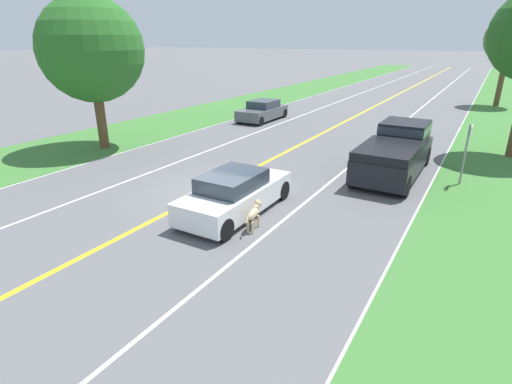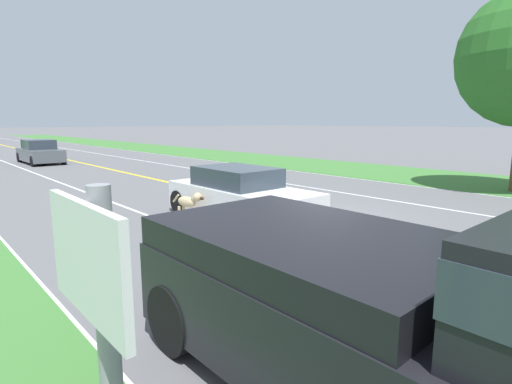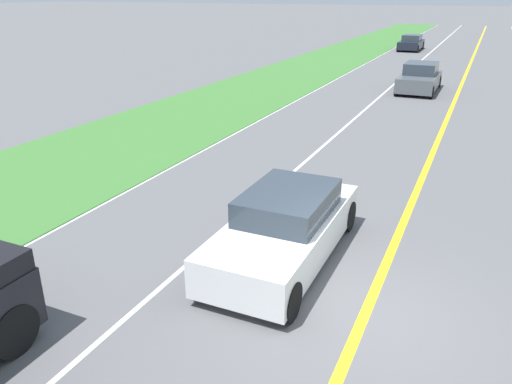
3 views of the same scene
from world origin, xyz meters
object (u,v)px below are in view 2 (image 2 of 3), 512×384
car_trailing_near (40,152)px  pickup_truck (445,327)px  ego_car (240,196)px  dog (189,202)px

car_trailing_near → pickup_truck: bearing=82.6°
ego_car → pickup_truck: bearing=62.7°
car_trailing_near → dog: bearing=86.8°
dog → pickup_truck: bearing=62.9°
ego_car → pickup_truck: size_ratio=0.78×
ego_car → car_trailing_near: size_ratio=1.03×
pickup_truck → car_trailing_near: bearing=-97.4°
pickup_truck → ego_car: bearing=-117.3°
dog → car_trailing_near: 18.87m
ego_car → car_trailing_near: (0.08, -19.53, 0.02)m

